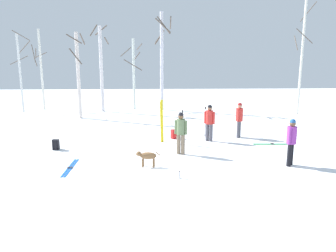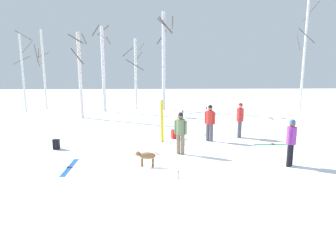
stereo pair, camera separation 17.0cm
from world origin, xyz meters
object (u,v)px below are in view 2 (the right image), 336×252
object	(u,v)px
birch_tree_2	(80,74)
ski_poles_1	(206,121)
dog	(146,156)
birch_tree_4	(136,73)
person_3	(240,118)
ski_pair_lying_0	(70,167)
birch_tree_5	(164,59)
person_2	(210,121)
ski_pair_lying_1	(274,144)
birch_tree_0	(23,71)
birch_tree_3	(103,67)
ski_pair_planted_0	(162,121)
backpack_1	(174,134)
person_1	(181,130)
ski_poles_0	(183,125)
birch_tree_6	(304,56)
water_bottle_0	(178,175)
birch_tree_1	(43,69)
backpack_0	(56,144)
person_0	(291,140)

from	to	relation	value
birch_tree_2	ski_poles_1	bearing A→B (deg)	-36.08
dog	birch_tree_4	size ratio (longest dim) A/B	0.17
person_3	ski_pair_lying_0	distance (m)	8.34
person_3	birch_tree_5	size ratio (longest dim) A/B	0.24
person_2	ski_pair_lying_1	bearing A→B (deg)	-14.32
person_2	birch_tree_0	distance (m)	15.06
birch_tree_3	dog	bearing A→B (deg)	-74.29
person_3	ski_pair_planted_0	xyz separation A→B (m)	(-3.78, -0.78, 0.00)
person_3	backpack_1	xyz separation A→B (m)	(-3.18, -0.11, -0.77)
person_1	birch_tree_5	size ratio (longest dim) A/B	0.24
person_2	birch_tree_2	size ratio (longest dim) A/B	0.32
ski_poles_0	birch_tree_6	xyz separation A→B (m)	(8.58, 7.27, 3.12)
person_1	water_bottle_0	bearing A→B (deg)	-95.18
person_3	water_bottle_0	distance (m)	6.42
backpack_1	birch_tree_2	distance (m)	8.41
backpack_1	birch_tree_1	distance (m)	13.56
ski_pair_lying_1	birch_tree_6	distance (m)	9.86
birch_tree_2	birch_tree_6	bearing A→B (deg)	3.89
backpack_0	birch_tree_4	size ratio (longest dim) A/B	0.08
ski_poles_0	birch_tree_6	bearing A→B (deg)	40.26
ski_pair_lying_0	birch_tree_1	bearing A→B (deg)	111.60
person_1	ski_pair_lying_0	size ratio (longest dim) A/B	0.90
birch_tree_0	birch_tree_6	distance (m)	19.43
birch_tree_6	backpack_1	bearing A→B (deg)	-143.55
ski_pair_lying_0	ski_poles_0	world-z (taller)	ski_poles_0
birch_tree_4	person_0	bearing A→B (deg)	-64.58
water_bottle_0	birch_tree_5	xyz separation A→B (m)	(-0.25, 14.23, 3.64)
ski_pair_lying_0	birch_tree_5	xyz separation A→B (m)	(3.55, 13.06, 3.75)
water_bottle_0	birch_tree_1	distance (m)	17.63
person_2	ski_pair_lying_1	xyz separation A→B (m)	(2.81, -0.72, -0.97)
birch_tree_4	person_3	bearing A→B (deg)	-58.48
birch_tree_1	birch_tree_2	xyz separation A→B (m)	(3.60, -3.85, -0.20)
ski_pair_lying_1	ski_poles_0	distance (m)	4.19
person_0	ski_pair_lying_0	world-z (taller)	person_0
person_0	dog	xyz separation A→B (m)	(-5.16, 0.08, -0.59)
ski_pair_planted_0	birch_tree_2	xyz separation A→B (m)	(-5.11, 6.27, 1.84)
birch_tree_0	birch_tree_4	xyz separation A→B (m)	(7.91, 0.98, -0.14)
person_1	ski_pair_planted_0	size ratio (longest dim) A/B	0.87
backpack_0	birch_tree_4	xyz separation A→B (m)	(2.65, 11.08, 2.54)
ski_pair_planted_0	ski_pair_lying_0	size ratio (longest dim) A/B	1.03
person_0	ski_pair_lying_1	size ratio (longest dim) A/B	0.94
ski_pair_lying_0	birch_tree_2	size ratio (longest dim) A/B	0.36
person_1	dog	bearing A→B (deg)	-131.24
person_2	birch_tree_5	distance (m)	10.05
water_bottle_0	birch_tree_5	distance (m)	14.69
birch_tree_1	birch_tree_2	bearing A→B (deg)	-46.91
person_2	ski_poles_0	bearing A→B (deg)	-174.04
person_1	birch_tree_3	world-z (taller)	birch_tree_3
dog	ski_poles_1	bearing A→B (deg)	58.04
water_bottle_0	person_1	bearing A→B (deg)	84.82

